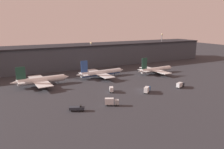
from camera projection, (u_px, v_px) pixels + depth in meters
ground at (140, 89)px, 134.76m from camera, size 600.00×600.00×0.00m
terminal_building at (88, 55)px, 208.17m from camera, size 255.07×30.47×20.64m
airplane_0 at (41, 80)px, 142.31m from camera, size 38.15×33.59×13.68m
airplane_1 at (101, 73)px, 164.97m from camera, size 40.71×33.43×13.75m
airplane_2 at (156, 70)px, 176.91m from camera, size 36.57×31.15×13.69m
service_vehicle_0 at (111, 102)px, 107.98m from camera, size 7.16×4.95×3.84m
service_vehicle_1 at (77, 108)px, 101.49m from camera, size 7.33×4.94×2.84m
service_vehicle_2 at (180, 85)px, 138.17m from camera, size 7.28×4.22×3.46m
service_vehicle_3 at (147, 89)px, 128.04m from camera, size 7.10×6.33×3.74m
service_vehicle_4 at (111, 89)px, 129.51m from camera, size 4.32×6.49×3.26m
lamp_post_0 at (0, 55)px, 162.31m from camera, size 1.80×1.80×26.50m
lamp_post_1 at (91, 52)px, 195.10m from camera, size 1.80×1.80×23.58m
lamp_post_2 at (161, 44)px, 229.78m from camera, size 1.80×1.80×29.36m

